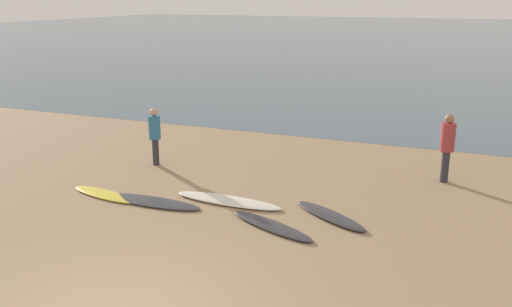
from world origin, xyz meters
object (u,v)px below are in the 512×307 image
surfboard_1 (151,201)px  surfboard_3 (272,226)px  surfboard_2 (228,201)px  surfboard_4 (330,216)px  person_1 (447,142)px  person_0 (155,132)px  surfboard_0 (106,194)px

surfboard_1 → surfboard_3: (2.95, -0.25, 0.01)m
surfboard_2 → surfboard_3: 1.66m
surfboard_4 → person_1: person_1 is taller
surfboard_2 → person_0: person_0 is taller
surfboard_1 → surfboard_2: bearing=23.8°
surfboard_2 → surfboard_4: surfboard_4 is taller
surfboard_4 → person_0: 5.71m
surfboard_2 → person_1: 5.52m
surfboard_4 → person_0: person_0 is taller
surfboard_2 → surfboard_4: 2.32m
surfboard_0 → surfboard_2: 2.87m
surfboard_3 → person_1: bearing=78.6°
surfboard_0 → surfboard_1: bearing=11.6°
surfboard_0 → person_0: 2.68m
surfboard_3 → surfboard_2: bearing=169.5°
person_0 → person_1: 7.48m
surfboard_4 → person_0: bearing=-165.9°
surfboard_0 → surfboard_1: size_ratio=0.80×
surfboard_4 → person_1: bearing=91.6°
person_0 → surfboard_4: bearing=141.0°
surfboard_1 → surfboard_2: (1.57, 0.68, 0.01)m
surfboard_2 → surfboard_4: bearing=2.2°
surfboard_3 → surfboard_4: bearing=68.3°
surfboard_1 → surfboard_3: surfboard_3 is taller
surfboard_1 → person_0: person_0 is taller
surfboard_1 → surfboard_2: size_ratio=0.96×
surfboard_1 → person_1: person_1 is taller
surfboard_1 → person_1: size_ratio=1.44×
surfboard_2 → surfboard_0: bearing=-164.0°
surfboard_3 → person_1: size_ratio=1.24×
surfboard_3 → person_0: bearing=171.4°
person_1 → surfboard_0: bearing=13.8°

